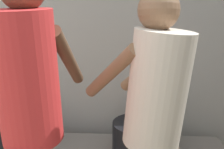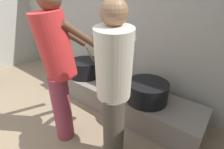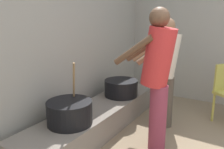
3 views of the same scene
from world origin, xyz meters
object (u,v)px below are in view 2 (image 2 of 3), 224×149
Objects in this scene: cook_in_red_shirt at (58,63)px; cooking_pot_main at (85,68)px; cook_in_cream_shirt at (114,83)px; cooking_pot_secondary at (147,91)px.

cooking_pot_main is at bearing 123.63° from cook_in_red_shirt.
cooking_pot_main is at bearing 148.72° from cook_in_cream_shirt.
cook_in_red_shirt is 1.07× the size of cook_in_cream_shirt.
cooking_pot_main is 1.09m from cook_in_red_shirt.
cook_in_cream_shirt is at bearing -89.28° from cooking_pot_secondary.
cooking_pot_secondary is 0.34× the size of cook_in_cream_shirt.
cooking_pot_secondary is 1.12m from cook_in_red_shirt.
cook_in_cream_shirt is (0.01, -0.69, 0.41)m from cooking_pot_secondary.
cook_in_red_shirt is at bearing -56.37° from cooking_pot_main.
cook_in_cream_shirt is at bearing -31.28° from cooking_pot_main.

